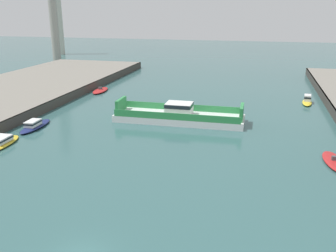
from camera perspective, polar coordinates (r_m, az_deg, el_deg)
chain_ferry at (r=61.07m, az=1.70°, el=1.61°), size 21.19×6.31×3.30m
moored_boat_near_right at (r=84.83m, az=-10.34°, el=5.40°), size 3.06×7.30×1.07m
moored_boat_mid_left at (r=49.11m, az=24.25°, el=-5.02°), size 3.17×7.14×0.94m
moored_boat_mid_right at (r=77.91m, az=20.59°, el=3.72°), size 2.39×6.19×1.65m
moored_boat_far_right at (r=61.27m, az=-19.79°, el=0.12°), size 2.52×7.85×1.37m
smokestack_distant_a at (r=136.20m, az=-17.27°, el=16.76°), size 2.99×2.99×33.11m
smokestack_distant_b at (r=158.98m, az=-16.62°, el=17.25°), size 3.27×3.27×35.42m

